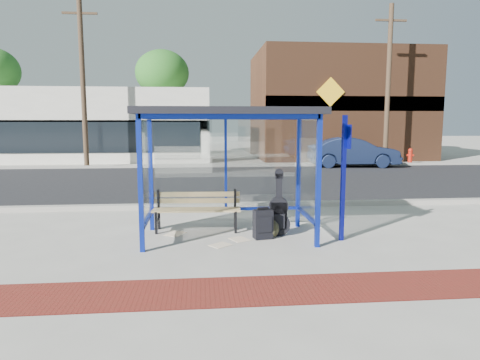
{
  "coord_description": "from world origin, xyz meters",
  "views": [
    {
      "loc": [
        -0.51,
        -7.85,
        2.15
      ],
      "look_at": [
        0.24,
        0.2,
        1.07
      ],
      "focal_mm": 32.0,
      "sensor_mm": 36.0,
      "label": 1
    }
  ],
  "objects": [
    {
      "name": "bus_shelter",
      "position": [
        0.0,
        0.07,
        2.07
      ],
      "size": [
        3.3,
        1.8,
        2.42
      ],
      "color": "#0E24A0",
      "rests_on": "ground"
    },
    {
      "name": "newspaper_a",
      "position": [
        -1.02,
        0.36,
        0.0
      ],
      "size": [
        0.45,
        0.49,
        0.01
      ],
      "primitive_type": "cube",
      "rotation": [
        0.0,
        0.0,
        1.12
      ],
      "color": "white",
      "rests_on": "ground"
    },
    {
      "name": "utility_pole_west",
      "position": [
        -6.0,
        13.4,
        4.11
      ],
      "size": [
        1.6,
        0.24,
        8.0
      ],
      "color": "#4C3826",
      "rests_on": "ground"
    },
    {
      "name": "tree_mid",
      "position": [
        -3.0,
        22.0,
        5.45
      ],
      "size": [
        3.6,
        3.6,
        7.03
      ],
      "color": "#4C3826",
      "rests_on": "ground"
    },
    {
      "name": "newspaper_c",
      "position": [
        0.2,
        -0.15,
        0.0
      ],
      "size": [
        0.43,
        0.46,
        0.01
      ],
      "primitive_type": "cube",
      "rotation": [
        0.0,
        0.0,
        2.03
      ],
      "color": "white",
      "rests_on": "ground"
    },
    {
      "name": "tree_right",
      "position": [
        12.5,
        22.0,
        5.45
      ],
      "size": [
        3.6,
        3.6,
        7.03
      ],
      "color": "#4C3826",
      "rests_on": "ground"
    },
    {
      "name": "guitar_bag",
      "position": [
        0.97,
        0.07,
        0.44
      ],
      "size": [
        0.46,
        0.18,
        1.22
      ],
      "rotation": [
        0.0,
        0.0,
        -0.11
      ],
      "color": "black",
      "rests_on": "ground"
    },
    {
      "name": "far_sidewalk",
      "position": [
        0.0,
        15.0,
        0.0
      ],
      "size": [
        60.0,
        4.0,
        0.01
      ],
      "primitive_type": "cube",
      "color": "#B2ADA0",
      "rests_on": "ground"
    },
    {
      "name": "suitcase",
      "position": [
        0.64,
        -0.13,
        0.28
      ],
      "size": [
        0.38,
        0.28,
        0.6
      ],
      "rotation": [
        0.0,
        0.0,
        0.19
      ],
      "color": "black",
      "rests_on": "ground"
    },
    {
      "name": "curb_near",
      "position": [
        0.0,
        2.9,
        0.06
      ],
      "size": [
        60.0,
        0.25,
        0.12
      ],
      "primitive_type": "cube",
      "color": "gray",
      "rests_on": "ground"
    },
    {
      "name": "curb_far",
      "position": [
        0.0,
        13.1,
        0.06
      ],
      "size": [
        60.0,
        0.25,
        0.12
      ],
      "primitive_type": "cube",
      "color": "gray",
      "rests_on": "ground"
    },
    {
      "name": "street_asphalt",
      "position": [
        0.0,
        8.0,
        0.0
      ],
      "size": [
        60.0,
        10.0,
        0.0
      ],
      "primitive_type": "cube",
      "color": "black",
      "rests_on": "ground"
    },
    {
      "name": "bench",
      "position": [
        -0.6,
        0.61,
        0.47
      ],
      "size": [
        1.76,
        0.51,
        0.82
      ],
      "rotation": [
        0.0,
        0.0,
        -0.05
      ],
      "color": "black",
      "rests_on": "ground"
    },
    {
      "name": "backpack",
      "position": [
        0.81,
        -0.06,
        0.16
      ],
      "size": [
        0.32,
        0.3,
        0.34
      ],
      "rotation": [
        0.0,
        0.0,
        -0.23
      ],
      "color": "#282716",
      "rests_on": "ground"
    },
    {
      "name": "fire_hydrant",
      "position": [
        10.61,
        13.88,
        0.45
      ],
      "size": [
        0.37,
        0.24,
        0.82
      ],
      "rotation": [
        0.0,
        0.0,
        -0.32
      ],
      "color": "#B91B0D",
      "rests_on": "ground"
    },
    {
      "name": "utility_pole_east",
      "position": [
        9.0,
        13.4,
        4.11
      ],
      "size": [
        1.6,
        0.24,
        8.0
      ],
      "color": "#4C3826",
      "rests_on": "ground"
    },
    {
      "name": "sign_post",
      "position": [
        2.07,
        -0.37,
        1.29
      ],
      "size": [
        0.13,
        0.28,
        2.29
      ],
      "rotation": [
        0.0,
        0.0,
        0.25
      ],
      "color": "navy",
      "rests_on": "ground"
    },
    {
      "name": "ground",
      "position": [
        0.0,
        0.0,
        0.0
      ],
      "size": [
        120.0,
        120.0,
        0.0
      ],
      "primitive_type": "plane",
      "color": "#B2ADA0",
      "rests_on": "ground"
    },
    {
      "name": "parked_car",
      "position": [
        6.97,
        12.53,
        0.72
      ],
      "size": [
        4.5,
        1.93,
        1.44
      ],
      "primitive_type": "imported",
      "rotation": [
        0.0,
        0.0,
        1.48
      ],
      "color": "#172241",
      "rests_on": "ground"
    },
    {
      "name": "brick_paver_strip",
      "position": [
        0.0,
        -2.6,
        0.01
      ],
      "size": [
        60.0,
        1.0,
        0.01
      ],
      "primitive_type": "cube",
      "color": "maroon",
      "rests_on": "ground"
    },
    {
      "name": "storefront_white",
      "position": [
        -9.0,
        17.99,
        2.0
      ],
      "size": [
        18.0,
        6.04,
        4.0
      ],
      "color": "silver",
      "rests_on": "ground"
    },
    {
      "name": "storefront_brown",
      "position": [
        8.0,
        18.49,
        3.2
      ],
      "size": [
        10.0,
        7.08,
        6.4
      ],
      "color": "#59331E",
      "rests_on": "ground"
    },
    {
      "name": "newspaper_b",
      "position": [
        -0.17,
        -0.49,
        0.0
      ],
      "size": [
        0.45,
        0.44,
        0.01
      ],
      "primitive_type": "cube",
      "rotation": [
        0.0,
        0.0,
        0.67
      ],
      "color": "white",
      "rests_on": "ground"
    }
  ]
}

